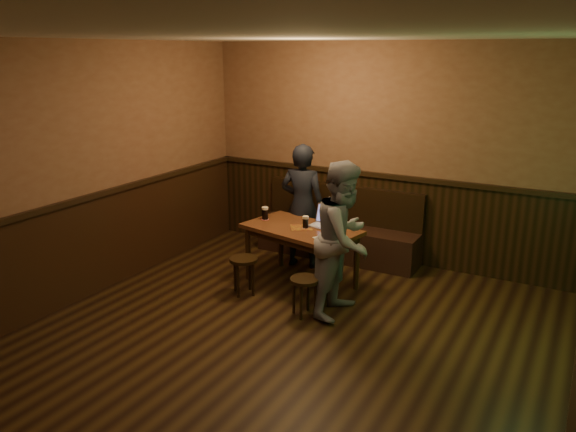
# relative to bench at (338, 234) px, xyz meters

# --- Properties ---
(room) EXTENTS (5.04, 6.04, 2.84)m
(room) POSITION_rel_bench_xyz_m (0.52, -2.53, 0.89)
(room) COLOR black
(room) RESTS_ON ground
(bench) EXTENTS (2.20, 0.50, 0.95)m
(bench) POSITION_rel_bench_xyz_m (0.00, 0.00, 0.00)
(bench) COLOR black
(bench) RESTS_ON ground
(pub_table) EXTENTS (1.44, 1.00, 0.71)m
(pub_table) POSITION_rel_bench_xyz_m (-0.00, -1.07, 0.30)
(pub_table) COLOR #4F2F16
(pub_table) RESTS_ON ground
(stool_left) EXTENTS (0.32, 0.32, 0.43)m
(stool_left) POSITION_rel_bench_xyz_m (-0.44, -1.64, 0.03)
(stool_left) COLOR black
(stool_left) RESTS_ON ground
(stool_right) EXTENTS (0.36, 0.36, 0.42)m
(stool_right) POSITION_rel_bench_xyz_m (0.42, -1.79, 0.02)
(stool_right) COLOR black
(stool_right) RESTS_ON ground
(pint_left) EXTENTS (0.10, 0.10, 0.16)m
(pint_left) POSITION_rel_bench_xyz_m (-0.53, -1.01, 0.47)
(pint_left) COLOR maroon
(pint_left) RESTS_ON pub_table
(pint_mid) EXTENTS (0.09, 0.09, 0.15)m
(pint_mid) POSITION_rel_bench_xyz_m (0.05, -1.07, 0.47)
(pint_mid) COLOR maroon
(pint_mid) RESTS_ON pub_table
(pint_right) EXTENTS (0.11, 0.11, 0.17)m
(pint_right) POSITION_rel_bench_xyz_m (0.39, -1.26, 0.48)
(pint_right) COLOR maroon
(pint_right) RESTS_ON pub_table
(laptop) EXTENTS (0.37, 0.31, 0.24)m
(laptop) POSITION_rel_bench_xyz_m (0.23, -0.89, 0.46)
(laptop) COLOR silver
(laptop) RESTS_ON pub_table
(menu) EXTENTS (0.26, 0.23, 0.00)m
(menu) POSITION_rel_bench_xyz_m (0.41, -1.32, 0.40)
(menu) COLOR silver
(menu) RESTS_ON pub_table
(person_suit) EXTENTS (0.62, 0.45, 1.59)m
(person_suit) POSITION_rel_bench_xyz_m (-0.27, -0.53, 0.48)
(person_suit) COLOR black
(person_suit) RESTS_ON ground
(person_grey) EXTENTS (0.63, 0.81, 1.64)m
(person_grey) POSITION_rel_bench_xyz_m (0.73, -1.52, 0.51)
(person_grey) COLOR gray
(person_grey) RESTS_ON ground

